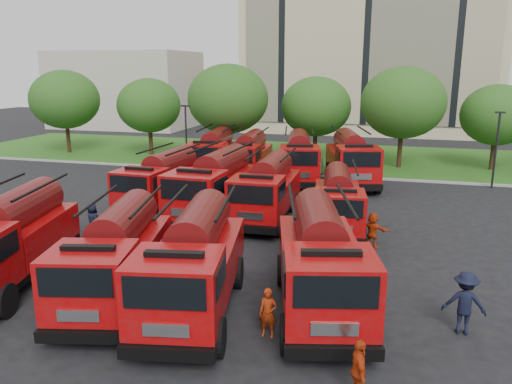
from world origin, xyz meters
TOP-DOWN VIEW (x-y plane):
  - ground at (0.00, 0.00)m, footprint 140.00×140.00m
  - lawn at (0.00, 26.00)m, footprint 70.00×16.00m
  - curb at (0.00, 17.90)m, footprint 70.00×0.30m
  - apartment_building at (2.00, 47.94)m, footprint 30.00×14.18m
  - side_building at (-30.00, 44.00)m, footprint 18.00×12.00m
  - tree_0 at (-24.00, 22.00)m, footprint 6.30×6.30m
  - tree_1 at (-16.00, 23.00)m, footprint 5.71×5.71m
  - tree_2 at (-8.00, 21.50)m, footprint 6.72×6.72m
  - tree_3 at (-1.00, 24.00)m, footprint 5.88×5.88m
  - tree_4 at (6.00, 22.50)m, footprint 6.55×6.55m
  - tree_5 at (13.00, 23.50)m, footprint 5.46×5.46m
  - lamp_post_0 at (-10.00, 17.20)m, footprint 0.60×0.25m
  - lamp_post_1 at (12.00, 17.20)m, footprint 0.60×0.25m
  - fire_truck_0 at (-8.17, -3.97)m, footprint 4.09×7.75m
  - fire_truck_1 at (-3.55, -4.26)m, footprint 3.96×7.42m
  - fire_truck_2 at (-0.71, -4.25)m, footprint 3.83×7.72m
  - fire_truck_3 at (3.28, -3.09)m, footprint 4.24×7.83m
  - fire_truck_4 at (-7.13, 6.79)m, footprint 2.85×7.18m
  - fire_truck_5 at (-3.62, 5.88)m, footprint 3.09×7.89m
  - fire_truck_6 at (-0.85, 6.25)m, footprint 2.80×7.28m
  - fire_truck_7 at (2.94, 5.38)m, footprint 3.09×6.76m
  - fire_truck_8 at (-7.19, 15.64)m, footprint 3.49×7.76m
  - fire_truck_9 at (-4.67, 15.92)m, footprint 3.03×7.36m
  - fire_truck_10 at (-0.86, 15.61)m, footprint 3.99×7.90m
  - fire_truck_11 at (2.71, 15.98)m, footprint 4.45×8.17m
  - firefighter_0 at (2.03, -5.26)m, footprint 0.56×0.41m
  - firefighter_1 at (0.18, -6.30)m, footprint 0.84×0.68m
  - firefighter_3 at (7.69, -3.52)m, footprint 1.31×0.74m
  - firefighter_4 at (-8.11, 1.30)m, footprint 0.98×0.88m
  - firefighter_5 at (4.71, 3.44)m, footprint 1.62×1.18m

SIDE VIEW (x-z plane):
  - ground at x=0.00m, z-range 0.00..0.00m
  - firefighter_0 at x=2.03m, z-range -0.76..0.76m
  - firefighter_1 at x=0.18m, z-range -0.76..0.76m
  - firefighter_3 at x=7.69m, z-range -0.99..0.99m
  - firefighter_4 at x=-8.11m, z-range -0.84..0.84m
  - firefighter_5 at x=4.71m, z-range -0.80..0.80m
  - lawn at x=0.00m, z-range 0.00..0.12m
  - curb at x=0.00m, z-range 0.00..0.14m
  - fire_truck_7 at x=2.94m, z-range 0.01..2.98m
  - fire_truck_1 at x=-3.55m, z-range 0.01..3.22m
  - fire_truck_4 at x=-7.13m, z-range 0.01..3.23m
  - fire_truck_9 at x=-4.67m, z-range 0.01..3.29m
  - fire_truck_6 at x=-0.85m, z-range 0.01..3.30m
  - fire_truck_0 at x=-8.17m, z-range 0.01..3.37m
  - fire_truck_2 at x=-0.71m, z-range 0.01..3.37m
  - fire_truck_3 at x=3.28m, z-range 0.01..3.40m
  - fire_truck_8 at x=-7.19m, z-range 0.01..3.42m
  - fire_truck_10 at x=-0.86m, z-range 0.01..3.45m
  - fire_truck_11 at x=2.71m, z-range 0.01..3.54m
  - fire_truck_5 at x=-3.62m, z-range 0.01..3.56m
  - lamp_post_0 at x=-10.00m, z-range 0.34..5.45m
  - lamp_post_1 at x=12.00m, z-range 0.34..5.45m
  - tree_5 at x=13.00m, z-range 1.01..7.69m
  - tree_1 at x=-16.00m, z-range 1.06..8.04m
  - tree_3 at x=-1.00m, z-range 1.09..8.28m
  - side_building at x=-30.00m, z-range 0.00..10.00m
  - tree_0 at x=-24.00m, z-range 1.17..8.87m
  - tree_4 at x=6.00m, z-range 1.21..9.23m
  - tree_2 at x=-8.00m, z-range 1.25..9.46m
  - apartment_building at x=2.00m, z-range 0.00..25.00m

